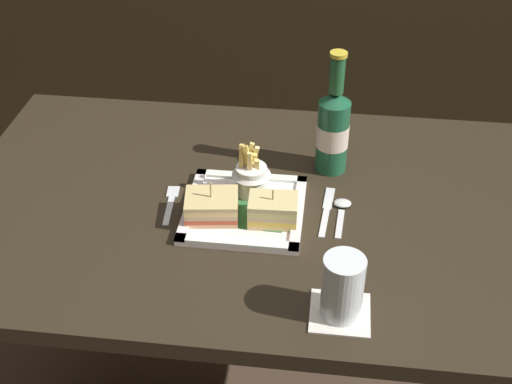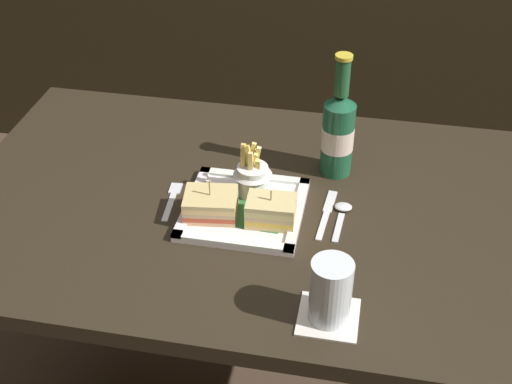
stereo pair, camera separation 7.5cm
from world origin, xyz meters
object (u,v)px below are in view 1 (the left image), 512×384
(dining_table, at_px, (267,249))
(knife, at_px, (327,209))
(sandwich_half_left, at_px, (212,206))
(fries_cup, at_px, (251,174))
(sandwich_half_right, at_px, (273,210))
(water_glass, at_px, (342,291))
(spoon, at_px, (342,208))
(square_plate, at_px, (245,210))
(fork, at_px, (171,202))
(beer_bottle, at_px, (333,128))

(dining_table, xyz_separation_m, knife, (0.12, -0.01, 0.12))
(sandwich_half_left, height_order, fries_cup, fries_cup)
(sandwich_half_right, distance_m, knife, 0.12)
(dining_table, distance_m, water_glass, 0.36)
(fries_cup, distance_m, water_glass, 0.36)
(water_glass, relative_size, spoon, 0.96)
(spoon, bearing_deg, fries_cup, 173.50)
(fries_cup, relative_size, water_glass, 0.98)
(square_plate, bearing_deg, fries_cup, 82.59)
(fork, distance_m, knife, 0.31)
(square_plate, height_order, fries_cup, fries_cup)
(sandwich_half_right, relative_size, spoon, 0.79)
(dining_table, xyz_separation_m, sandwich_half_left, (-0.10, -0.06, 0.15))
(sandwich_half_right, distance_m, fork, 0.22)
(knife, distance_m, spoon, 0.03)
(square_plate, relative_size, water_glass, 2.01)
(sandwich_half_right, relative_size, knife, 0.60)
(sandwich_half_left, distance_m, fork, 0.11)
(square_plate, relative_size, sandwich_half_right, 2.43)
(sandwich_half_right, bearing_deg, water_glass, -58.34)
(water_glass, bearing_deg, spoon, 90.73)
(sandwich_half_right, bearing_deg, sandwich_half_left, -180.00)
(beer_bottle, distance_m, fork, 0.37)
(sandwich_half_right, xyz_separation_m, beer_bottle, (0.10, 0.21, 0.06))
(sandwich_half_right, bearing_deg, knife, 29.99)
(dining_table, bearing_deg, fries_cup, 150.96)
(water_glass, bearing_deg, fries_cup, 121.79)
(dining_table, height_order, sandwich_half_left, sandwich_half_left)
(sandwich_half_left, relative_size, spoon, 0.92)
(square_plate, bearing_deg, beer_bottle, 47.41)
(square_plate, xyz_separation_m, spoon, (0.19, 0.03, -0.00))
(dining_table, relative_size, spoon, 10.62)
(dining_table, height_order, square_plate, square_plate)
(square_plate, height_order, sandwich_half_right, sandwich_half_right)
(beer_bottle, bearing_deg, sandwich_half_left, -136.81)
(dining_table, distance_m, sandwich_half_left, 0.19)
(fork, relative_size, spoon, 1.07)
(square_plate, height_order, spoon, square_plate)
(sandwich_half_left, bearing_deg, fork, 155.00)
(fork, bearing_deg, knife, 2.86)
(square_plate, bearing_deg, fork, 175.51)
(beer_bottle, xyz_separation_m, knife, (-0.00, -0.15, -0.10))
(square_plate, relative_size, beer_bottle, 0.86)
(beer_bottle, relative_size, knife, 1.69)
(fork, height_order, spoon, spoon)
(sandwich_half_right, distance_m, spoon, 0.15)
(sandwich_half_right, distance_m, beer_bottle, 0.24)
(sandwich_half_right, height_order, water_glass, water_glass)
(fries_cup, height_order, spoon, fries_cup)
(water_glass, bearing_deg, knife, 96.82)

